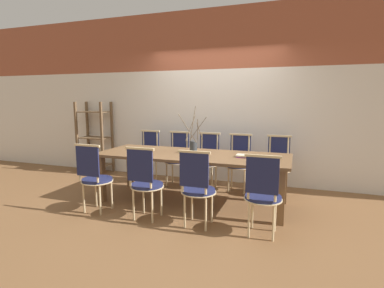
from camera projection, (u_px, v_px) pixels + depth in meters
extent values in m
plane|color=brown|center=(192.00, 202.00, 4.59)|extent=(16.00, 16.00, 0.00)
cube|color=silver|center=(216.00, 126.00, 5.70)|extent=(12.00, 0.06, 2.11)
cube|color=#9E5138|center=(217.00, 39.00, 5.46)|extent=(12.00, 0.06, 1.09)
cube|color=brown|center=(192.00, 155.00, 4.48)|extent=(2.85, 1.04, 0.04)
cube|color=brown|center=(102.00, 179.00, 4.58)|extent=(0.09, 0.09, 0.71)
cube|color=brown|center=(281.00, 197.00, 3.72)|extent=(0.09, 0.09, 0.71)
cube|color=brown|center=(130.00, 167.00, 5.36)|extent=(0.09, 0.09, 0.71)
cube|color=brown|center=(284.00, 180.00, 4.49)|extent=(0.09, 0.09, 0.71)
cylinder|color=#1E234C|center=(97.00, 179.00, 4.17)|extent=(0.41, 0.41, 0.04)
cylinder|color=beige|center=(97.00, 181.00, 4.18)|extent=(0.44, 0.44, 0.01)
cylinder|color=beige|center=(96.00, 192.00, 4.38)|extent=(0.03, 0.03, 0.44)
cylinder|color=beige|center=(112.00, 194.00, 4.29)|extent=(0.03, 0.03, 0.44)
cylinder|color=beige|center=(84.00, 198.00, 4.13)|extent=(0.03, 0.03, 0.44)
cylinder|color=beige|center=(100.00, 200.00, 4.04)|extent=(0.03, 0.03, 0.44)
cylinder|color=beige|center=(79.00, 162.00, 4.02)|extent=(0.03, 0.03, 0.50)
cylinder|color=beige|center=(97.00, 164.00, 3.92)|extent=(0.03, 0.03, 0.50)
cube|color=#1E234C|center=(88.00, 161.00, 3.96)|extent=(0.35, 0.02, 0.40)
cube|color=beige|center=(87.00, 146.00, 3.93)|extent=(0.39, 0.03, 0.03)
cylinder|color=#1E234C|center=(147.00, 185.00, 3.92)|extent=(0.41, 0.41, 0.04)
cylinder|color=beige|center=(147.00, 187.00, 3.92)|extent=(0.44, 0.44, 0.01)
cylinder|color=beige|center=(144.00, 198.00, 4.12)|extent=(0.03, 0.03, 0.44)
cylinder|color=beige|center=(161.00, 200.00, 4.03)|extent=(0.03, 0.03, 0.44)
cylinder|color=beige|center=(134.00, 204.00, 3.87)|extent=(0.03, 0.03, 0.44)
cylinder|color=beige|center=(152.00, 207.00, 3.78)|extent=(0.03, 0.03, 0.44)
cylinder|color=beige|center=(130.00, 167.00, 3.76)|extent=(0.03, 0.03, 0.50)
cylinder|color=beige|center=(151.00, 168.00, 3.67)|extent=(0.03, 0.03, 0.50)
cube|color=#1E234C|center=(140.00, 166.00, 3.71)|extent=(0.35, 0.02, 0.40)
cube|color=beige|center=(140.00, 149.00, 3.68)|extent=(0.39, 0.03, 0.03)
cylinder|color=#1E234C|center=(199.00, 190.00, 3.69)|extent=(0.41, 0.41, 0.04)
cylinder|color=beige|center=(199.00, 192.00, 3.69)|extent=(0.44, 0.44, 0.01)
cylinder|color=beige|center=(192.00, 204.00, 3.89)|extent=(0.03, 0.03, 0.44)
cylinder|color=beige|center=(212.00, 206.00, 3.80)|extent=(0.03, 0.03, 0.44)
cylinder|color=beige|center=(185.00, 211.00, 3.64)|extent=(0.03, 0.03, 0.44)
cylinder|color=beige|center=(206.00, 214.00, 3.55)|extent=(0.03, 0.03, 0.44)
cylinder|color=beige|center=(182.00, 171.00, 3.53)|extent=(0.03, 0.03, 0.50)
cylinder|color=beige|center=(206.00, 173.00, 3.43)|extent=(0.03, 0.03, 0.50)
cube|color=#1E234C|center=(194.00, 170.00, 3.47)|extent=(0.35, 0.02, 0.40)
cube|color=beige|center=(194.00, 152.00, 3.45)|extent=(0.39, 0.03, 0.03)
cylinder|color=#1E234C|center=(263.00, 197.00, 3.43)|extent=(0.41, 0.41, 0.04)
cylinder|color=beige|center=(263.00, 199.00, 3.43)|extent=(0.44, 0.44, 0.01)
cylinder|color=beige|center=(252.00, 211.00, 3.64)|extent=(0.03, 0.03, 0.44)
cylinder|color=beige|center=(275.00, 214.00, 3.55)|extent=(0.03, 0.03, 0.44)
cylinder|color=beige|center=(249.00, 219.00, 3.39)|extent=(0.03, 0.03, 0.44)
cylinder|color=beige|center=(273.00, 223.00, 3.30)|extent=(0.03, 0.03, 0.44)
cylinder|color=beige|center=(249.00, 177.00, 3.27)|extent=(0.03, 0.03, 0.50)
cylinder|color=beige|center=(276.00, 179.00, 3.18)|extent=(0.03, 0.03, 0.50)
cube|color=#1E234C|center=(262.00, 176.00, 3.22)|extent=(0.35, 0.02, 0.40)
cube|color=beige|center=(263.00, 156.00, 3.19)|extent=(0.39, 0.03, 0.03)
cylinder|color=#1E234C|center=(146.00, 159.00, 5.63)|extent=(0.41, 0.41, 0.04)
cylinder|color=beige|center=(146.00, 160.00, 5.63)|extent=(0.44, 0.44, 0.01)
cylinder|color=beige|center=(150.00, 173.00, 5.49)|extent=(0.03, 0.03, 0.44)
cylinder|color=beige|center=(137.00, 172.00, 5.58)|extent=(0.03, 0.03, 0.44)
cylinder|color=beige|center=(156.00, 170.00, 5.74)|extent=(0.03, 0.03, 0.44)
cylinder|color=beige|center=(144.00, 169.00, 5.83)|extent=(0.03, 0.03, 0.44)
cylinder|color=beige|center=(157.00, 144.00, 5.70)|extent=(0.03, 0.03, 0.50)
cylinder|color=beige|center=(144.00, 143.00, 5.80)|extent=(0.03, 0.03, 0.50)
cube|color=#1E234C|center=(151.00, 142.00, 5.75)|extent=(0.35, 0.02, 0.40)
cube|color=beige|center=(150.00, 131.00, 5.72)|extent=(0.39, 0.03, 0.03)
cylinder|color=#1E234C|center=(176.00, 161.00, 5.43)|extent=(0.41, 0.41, 0.04)
cylinder|color=beige|center=(176.00, 162.00, 5.43)|extent=(0.44, 0.44, 0.01)
cylinder|color=beige|center=(181.00, 176.00, 5.30)|extent=(0.03, 0.03, 0.44)
cylinder|color=beige|center=(167.00, 175.00, 5.38)|extent=(0.03, 0.03, 0.44)
cylinder|color=beige|center=(186.00, 172.00, 5.55)|extent=(0.03, 0.03, 0.44)
cylinder|color=beige|center=(173.00, 171.00, 5.63)|extent=(0.03, 0.03, 0.44)
cylinder|color=beige|center=(187.00, 145.00, 5.51)|extent=(0.03, 0.03, 0.50)
cylinder|color=beige|center=(173.00, 144.00, 5.60)|extent=(0.03, 0.03, 0.50)
cube|color=#1E234C|center=(180.00, 143.00, 5.55)|extent=(0.35, 0.02, 0.40)
cube|color=beige|center=(180.00, 132.00, 5.52)|extent=(0.39, 0.03, 0.03)
cylinder|color=#1E234C|center=(207.00, 163.00, 5.24)|extent=(0.41, 0.41, 0.04)
cylinder|color=beige|center=(207.00, 164.00, 5.24)|extent=(0.44, 0.44, 0.01)
cylinder|color=beige|center=(212.00, 179.00, 5.11)|extent=(0.03, 0.03, 0.44)
cylinder|color=beige|center=(197.00, 177.00, 5.19)|extent=(0.03, 0.03, 0.44)
cylinder|color=beige|center=(216.00, 175.00, 5.36)|extent=(0.03, 0.03, 0.44)
cylinder|color=beige|center=(202.00, 174.00, 5.45)|extent=(0.03, 0.03, 0.44)
cylinder|color=beige|center=(217.00, 147.00, 5.32)|extent=(0.03, 0.03, 0.50)
cylinder|color=beige|center=(202.00, 146.00, 5.41)|extent=(0.03, 0.03, 0.50)
cube|color=#1E234C|center=(210.00, 145.00, 5.37)|extent=(0.35, 0.02, 0.40)
cube|color=beige|center=(210.00, 133.00, 5.33)|extent=(0.39, 0.03, 0.03)
cylinder|color=#1E234C|center=(238.00, 165.00, 5.06)|extent=(0.41, 0.41, 0.04)
cylinder|color=beige|center=(238.00, 167.00, 5.06)|extent=(0.44, 0.44, 0.01)
cylinder|color=beige|center=(244.00, 182.00, 4.92)|extent=(0.03, 0.03, 0.44)
cylinder|color=beige|center=(228.00, 180.00, 5.01)|extent=(0.03, 0.03, 0.44)
cylinder|color=beige|center=(247.00, 178.00, 5.18)|extent=(0.03, 0.03, 0.44)
cylinder|color=beige|center=(232.00, 176.00, 5.26)|extent=(0.03, 0.03, 0.44)
cylinder|color=beige|center=(249.00, 149.00, 5.14)|extent=(0.03, 0.03, 0.50)
cylinder|color=beige|center=(232.00, 148.00, 5.23)|extent=(0.03, 0.03, 0.50)
cube|color=#1E234C|center=(240.00, 147.00, 5.18)|extent=(0.35, 0.02, 0.40)
cube|color=beige|center=(241.00, 135.00, 5.15)|extent=(0.39, 0.03, 0.03)
cylinder|color=#1E234C|center=(277.00, 168.00, 4.85)|extent=(0.41, 0.41, 0.04)
cylinder|color=beige|center=(277.00, 170.00, 4.85)|extent=(0.44, 0.44, 0.01)
cylinder|color=beige|center=(285.00, 185.00, 4.71)|extent=(0.03, 0.03, 0.44)
cylinder|color=beige|center=(268.00, 184.00, 4.80)|extent=(0.03, 0.03, 0.44)
cylinder|color=beige|center=(286.00, 181.00, 4.97)|extent=(0.03, 0.03, 0.44)
cylinder|color=beige|center=(269.00, 180.00, 5.05)|extent=(0.03, 0.03, 0.44)
cylinder|color=beige|center=(288.00, 151.00, 4.93)|extent=(0.03, 0.03, 0.50)
cylinder|color=beige|center=(270.00, 150.00, 5.02)|extent=(0.03, 0.03, 0.50)
cube|color=#1E234C|center=(279.00, 149.00, 4.97)|extent=(0.35, 0.02, 0.40)
cube|color=beige|center=(279.00, 136.00, 4.94)|extent=(0.39, 0.03, 0.03)
cylinder|color=#33383D|center=(194.00, 147.00, 4.52)|extent=(0.11, 0.11, 0.19)
cylinder|color=brown|center=(200.00, 132.00, 4.44)|extent=(0.04, 0.22, 0.29)
cylinder|color=brown|center=(193.00, 124.00, 4.51)|extent=(0.08, 0.06, 0.52)
cylinder|color=brown|center=(187.00, 129.00, 4.35)|extent=(0.32, 0.09, 0.41)
cylinder|color=brown|center=(198.00, 130.00, 4.48)|extent=(0.05, 0.13, 0.34)
cylinder|color=brown|center=(198.00, 128.00, 4.61)|extent=(0.29, 0.06, 0.36)
cylinder|color=brown|center=(190.00, 128.00, 4.56)|extent=(0.12, 0.15, 0.38)
cube|color=#842D8C|center=(243.00, 157.00, 4.23)|extent=(0.21, 0.19, 0.01)
cube|color=beige|center=(243.00, 155.00, 4.23)|extent=(0.19, 0.17, 0.02)
cube|color=brown|center=(77.00, 138.00, 6.27)|extent=(0.04, 0.04, 1.51)
cube|color=brown|center=(102.00, 139.00, 6.06)|extent=(0.04, 0.04, 1.51)
cube|color=brown|center=(88.00, 136.00, 6.60)|extent=(0.04, 0.04, 1.51)
cube|color=brown|center=(112.00, 137.00, 6.40)|extent=(0.04, 0.04, 1.51)
cube|color=brown|center=(96.00, 164.00, 6.42)|extent=(0.63, 0.36, 0.02)
cube|color=brown|center=(95.00, 138.00, 6.33)|extent=(0.63, 0.36, 0.02)
cube|color=brown|center=(93.00, 112.00, 6.25)|extent=(0.63, 0.36, 0.02)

